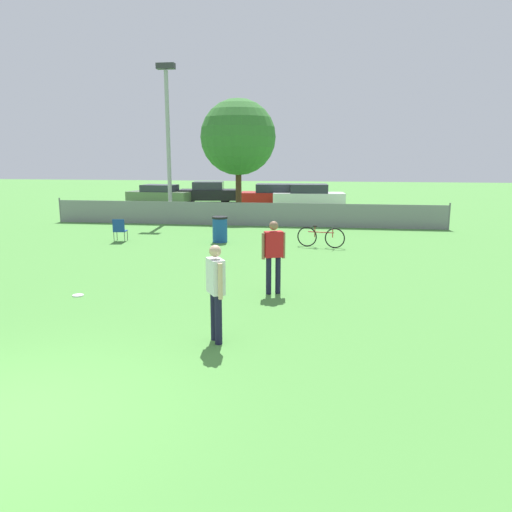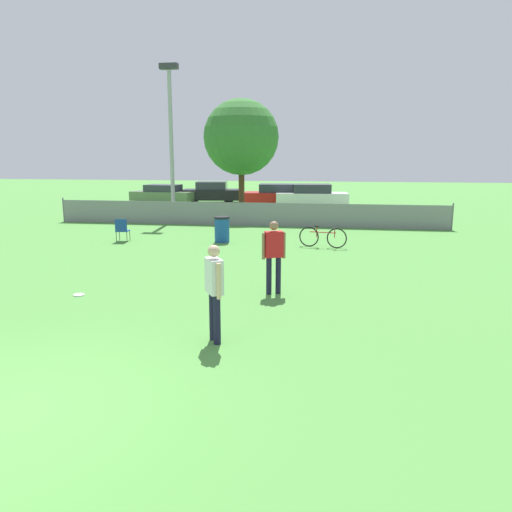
{
  "view_description": "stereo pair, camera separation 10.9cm",
  "coord_description": "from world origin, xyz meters",
  "px_view_note": "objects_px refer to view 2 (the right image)",
  "views": [
    {
      "loc": [
        4.0,
        -5.24,
        3.28
      ],
      "look_at": [
        2.4,
        5.69,
        1.05
      ],
      "focal_mm": 35.0,
      "sensor_mm": 36.0,
      "label": 1
    },
    {
      "loc": [
        4.11,
        -5.23,
        3.28
      ],
      "look_at": [
        2.4,
        5.69,
        1.05
      ],
      "focal_mm": 35.0,
      "sensor_mm": 36.0,
      "label": 2
    }
  ],
  "objects_px": {
    "parked_car_white": "(312,196)",
    "bicycle_sideline": "(323,237)",
    "light_pole": "(171,129)",
    "folding_chair_sideline": "(122,229)",
    "parked_car_dark": "(212,192)",
    "trash_bin": "(222,229)",
    "tree_near_pole": "(241,137)",
    "player_receiver_white": "(214,286)",
    "parked_car_olive": "(163,194)",
    "parked_car_red": "(277,195)",
    "frisbee_disc": "(79,295)",
    "player_thrower_red": "(274,252)"
  },
  "relations": [
    {
      "from": "parked_car_white",
      "to": "bicycle_sideline",
      "type": "bearing_deg",
      "value": -91.0
    },
    {
      "from": "light_pole",
      "to": "folding_chair_sideline",
      "type": "bearing_deg",
      "value": -89.6
    },
    {
      "from": "parked_car_dark",
      "to": "parked_car_white",
      "type": "relative_size",
      "value": 0.9
    },
    {
      "from": "bicycle_sideline",
      "to": "trash_bin",
      "type": "relative_size",
      "value": 1.75
    },
    {
      "from": "trash_bin",
      "to": "parked_car_white",
      "type": "xyz_separation_m",
      "value": [
        2.81,
        13.7,
        0.22
      ]
    },
    {
      "from": "tree_near_pole",
      "to": "player_receiver_white",
      "type": "distance_m",
      "value": 19.34
    },
    {
      "from": "player_receiver_white",
      "to": "parked_car_olive",
      "type": "relative_size",
      "value": 0.38
    },
    {
      "from": "parked_car_red",
      "to": "player_receiver_white",
      "type": "bearing_deg",
      "value": -89.98
    },
    {
      "from": "bicycle_sideline",
      "to": "parked_car_olive",
      "type": "relative_size",
      "value": 0.38
    },
    {
      "from": "parked_car_olive",
      "to": "parked_car_white",
      "type": "relative_size",
      "value": 0.98
    },
    {
      "from": "player_receiver_white",
      "to": "parked_car_dark",
      "type": "relative_size",
      "value": 0.42
    },
    {
      "from": "folding_chair_sideline",
      "to": "parked_car_red",
      "type": "relative_size",
      "value": 0.2
    },
    {
      "from": "light_pole",
      "to": "bicycle_sideline",
      "type": "relative_size",
      "value": 4.43
    },
    {
      "from": "bicycle_sideline",
      "to": "parked_car_white",
      "type": "relative_size",
      "value": 0.37
    },
    {
      "from": "trash_bin",
      "to": "parked_car_red",
      "type": "relative_size",
      "value": 0.23
    },
    {
      "from": "frisbee_disc",
      "to": "bicycle_sideline",
      "type": "xyz_separation_m",
      "value": [
        5.6,
        7.29,
        0.37
      ]
    },
    {
      "from": "light_pole",
      "to": "tree_near_pole",
      "type": "xyz_separation_m",
      "value": [
        3.08,
        2.55,
        -0.34
      ]
    },
    {
      "from": "frisbee_disc",
      "to": "trash_bin",
      "type": "height_order",
      "value": "trash_bin"
    },
    {
      "from": "player_receiver_white",
      "to": "trash_bin",
      "type": "relative_size",
      "value": 1.79
    },
    {
      "from": "parked_car_dark",
      "to": "parked_car_red",
      "type": "relative_size",
      "value": 0.96
    },
    {
      "from": "parked_car_red",
      "to": "parked_car_white",
      "type": "distance_m",
      "value": 2.42
    },
    {
      "from": "player_thrower_red",
      "to": "bicycle_sideline",
      "type": "xyz_separation_m",
      "value": [
        1.02,
        6.42,
        -0.65
      ]
    },
    {
      "from": "folding_chair_sideline",
      "to": "light_pole",
      "type": "bearing_deg",
      "value": -97.09
    },
    {
      "from": "bicycle_sideline",
      "to": "parked_car_dark",
      "type": "distance_m",
      "value": 18.47
    },
    {
      "from": "tree_near_pole",
      "to": "trash_bin",
      "type": "xyz_separation_m",
      "value": [
        0.81,
        -8.52,
        -3.74
      ]
    },
    {
      "from": "frisbee_disc",
      "to": "parked_car_white",
      "type": "xyz_separation_m",
      "value": [
        4.54,
        21.57,
        0.71
      ]
    },
    {
      "from": "trash_bin",
      "to": "parked_car_olive",
      "type": "distance_m",
      "value": 16.68
    },
    {
      "from": "trash_bin",
      "to": "folding_chair_sideline",
      "type": "bearing_deg",
      "value": -172.73
    },
    {
      "from": "tree_near_pole",
      "to": "bicycle_sideline",
      "type": "bearing_deg",
      "value": -62.77
    },
    {
      "from": "player_receiver_white",
      "to": "light_pole",
      "type": "bearing_deg",
      "value": 168.95
    },
    {
      "from": "light_pole",
      "to": "player_thrower_red",
      "type": "relative_size",
      "value": 4.34
    },
    {
      "from": "frisbee_disc",
      "to": "trash_bin",
      "type": "distance_m",
      "value": 8.07
    },
    {
      "from": "light_pole",
      "to": "parked_car_white",
      "type": "height_order",
      "value": "light_pole"
    },
    {
      "from": "trash_bin",
      "to": "parked_car_red",
      "type": "bearing_deg",
      "value": 88.14
    },
    {
      "from": "player_receiver_white",
      "to": "parked_car_white",
      "type": "distance_m",
      "value": 24.02
    },
    {
      "from": "frisbee_disc",
      "to": "parked_car_olive",
      "type": "distance_m",
      "value": 23.48
    },
    {
      "from": "light_pole",
      "to": "parked_car_dark",
      "type": "distance_m",
      "value": 10.73
    },
    {
      "from": "player_receiver_white",
      "to": "tree_near_pole",
      "type": "bearing_deg",
      "value": 157.51
    },
    {
      "from": "player_thrower_red",
      "to": "parked_car_olive",
      "type": "xyz_separation_m",
      "value": [
        -10.4,
        21.87,
        -0.39
      ]
    },
    {
      "from": "player_thrower_red",
      "to": "frisbee_disc",
      "type": "bearing_deg",
      "value": 167.62
    },
    {
      "from": "tree_near_pole",
      "to": "frisbee_disc",
      "type": "bearing_deg",
      "value": -93.21
    },
    {
      "from": "tree_near_pole",
      "to": "folding_chair_sideline",
      "type": "height_order",
      "value": "tree_near_pole"
    },
    {
      "from": "frisbee_disc",
      "to": "parked_car_olive",
      "type": "xyz_separation_m",
      "value": [
        -5.81,
        22.74,
        0.63
      ]
    },
    {
      "from": "tree_near_pole",
      "to": "folding_chair_sideline",
      "type": "bearing_deg",
      "value": -108.63
    },
    {
      "from": "folding_chair_sideline",
      "to": "frisbee_disc",
      "type": "bearing_deg",
      "value": 98.52
    },
    {
      "from": "parked_car_red",
      "to": "trash_bin",
      "type": "bearing_deg",
      "value": -95.88
    },
    {
      "from": "light_pole",
      "to": "parked_car_olive",
      "type": "relative_size",
      "value": 1.67
    },
    {
      "from": "tree_near_pole",
      "to": "light_pole",
      "type": "bearing_deg",
      "value": -140.36
    },
    {
      "from": "player_receiver_white",
      "to": "frisbee_disc",
      "type": "bearing_deg",
      "value": -153.4
    },
    {
      "from": "parked_car_red",
      "to": "light_pole",
      "type": "bearing_deg",
      "value": -121.68
    }
  ]
}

